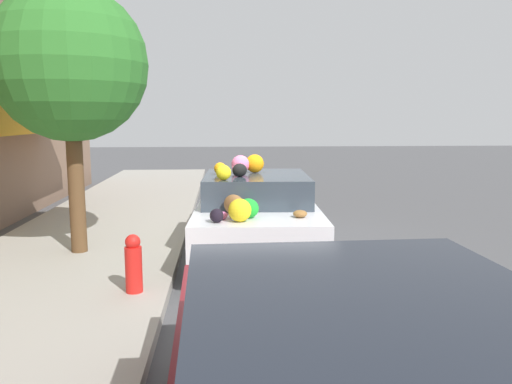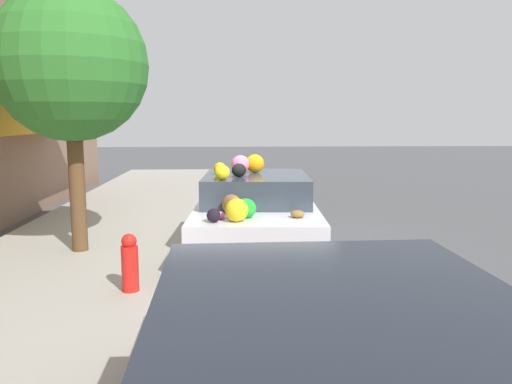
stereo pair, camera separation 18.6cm
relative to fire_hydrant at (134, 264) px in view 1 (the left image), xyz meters
The scene contains 5 objects.
ground_plane 2.67m from the fire_hydrant, 34.76° to the right, with size 60.00×60.00×0.00m, color #4C4C4F.
sidewalk_curb 2.50m from the fire_hydrant, 29.18° to the left, with size 24.00×3.20×0.14m.
street_tree 3.32m from the fire_hydrant, 31.37° to the left, with size 2.28×2.28×3.97m.
fire_hydrant is the anchor object (origin of this frame).
art_car 2.67m from the fire_hydrant, 36.67° to the right, with size 4.13×2.00×1.61m.
Camera 1 is at (-7.93, 0.45, 2.20)m, focal length 35.00 mm.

